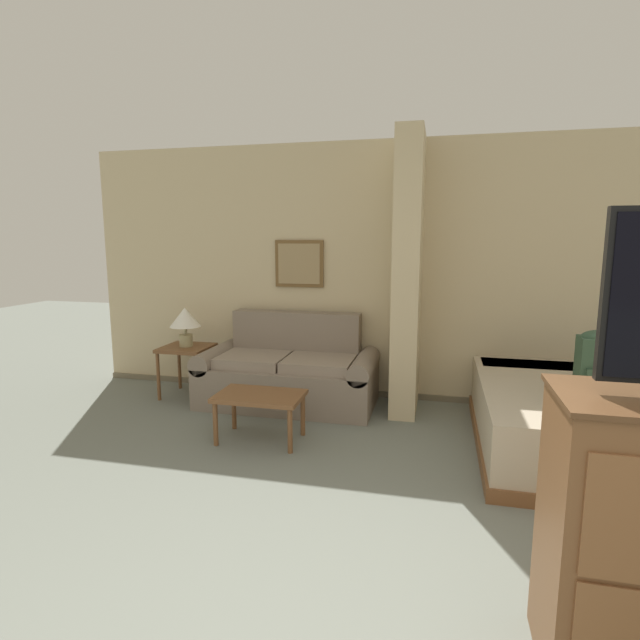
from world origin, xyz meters
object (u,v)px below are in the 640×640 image
Objects in this scene: coffee_table at (260,400)px; backpack at (599,363)px; couch at (289,373)px; bed at (597,421)px; table_lamp at (185,320)px.

coffee_table is 2.56m from backpack.
bed is at bearing -12.58° from couch.
couch is 0.96m from coffee_table.
couch is at bearing 162.88° from backpack.
coffee_table is (0.05, -0.96, 0.03)m from couch.
bed is (3.76, -0.57, -0.55)m from table_lamp.
couch is 2.48× the size of coffee_table.
coffee_table is at bearing -87.27° from couch.
coffee_table is 1.44× the size of backpack.
bed is 0.55m from backpack.
coffee_table is 0.36× the size of bed.
backpack is (-0.08, -0.20, 0.50)m from bed.
table_lamp is 0.83× the size of backpack.
backpack is at bearing -11.80° from table_lamp.
bed is (2.60, 0.37, -0.08)m from coffee_table.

